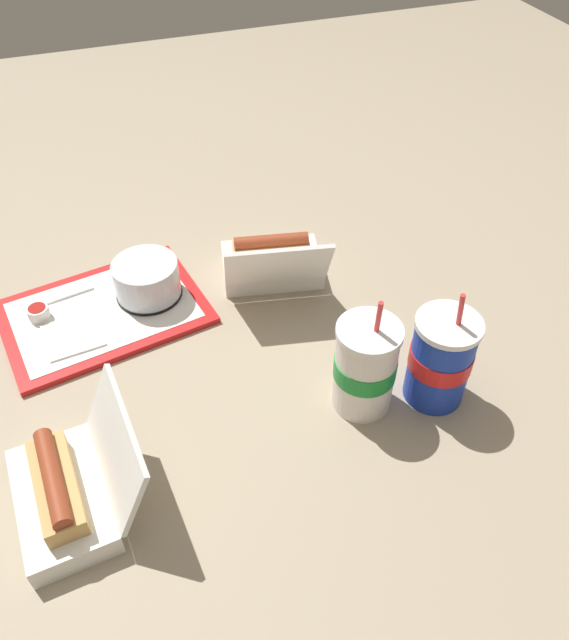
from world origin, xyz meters
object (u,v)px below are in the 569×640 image
at_px(clamshell_hotdog_back, 272,261).
at_px(plastic_fork, 65,296).
at_px(food_tray, 104,312).
at_px(ketchup_cup, 38,312).
at_px(soda_cup_center, 365,367).
at_px(cake_container, 147,280).
at_px(soda_cup_right, 441,359).
at_px(clamshell_hotdog_left, 68,489).

bearing_deg(clamshell_hotdog_back, plastic_fork, 171.61).
height_order(food_tray, plastic_fork, plastic_fork).
height_order(ketchup_cup, soda_cup_center, soda_cup_center).
bearing_deg(cake_container, soda_cup_center, -52.52).
relative_size(cake_container, soda_cup_right, 0.56).
bearing_deg(food_tray, clamshell_hotdog_back, 0.38).
bearing_deg(clamshell_hotdog_left, cake_container, 65.11).
distance_m(clamshell_hotdog_left, soda_cup_right, 0.60).
xyz_separation_m(clamshell_hotdog_left, clamshell_hotdog_back, (0.44, 0.39, 0.00)).
xyz_separation_m(cake_container, soda_cup_center, (0.28, -0.37, 0.04)).
xyz_separation_m(food_tray, ketchup_cup, (-0.11, 0.02, 0.02)).
bearing_deg(plastic_fork, clamshell_hotdog_left, -104.89).
relative_size(food_tray, cake_container, 3.22).
bearing_deg(food_tray, plastic_fork, 135.91).
distance_m(plastic_fork, clamshell_hotdog_back, 0.41).
relative_size(ketchup_cup, clamshell_hotdog_back, 0.17).
bearing_deg(clamshell_hotdog_back, food_tray, -179.62).
relative_size(food_tray, clamshell_hotdog_back, 1.71).
distance_m(food_tray, cake_container, 0.10).
distance_m(cake_container, plastic_fork, 0.17).
bearing_deg(clamshell_hotdog_back, ketchup_cup, 177.98).
bearing_deg(soda_cup_right, plastic_fork, 141.75).
distance_m(clamshell_hotdog_back, soda_cup_center, 0.36).
xyz_separation_m(clamshell_hotdog_back, soda_cup_right, (0.16, -0.38, 0.05)).
bearing_deg(ketchup_cup, soda_cup_center, -37.29).
xyz_separation_m(ketchup_cup, soda_cup_center, (0.49, -0.37, 0.06)).
distance_m(soda_cup_right, soda_cup_center, 0.12).
height_order(cake_container, soda_cup_right, soda_cup_right).
relative_size(cake_container, ketchup_cup, 3.19).
distance_m(ketchup_cup, plastic_fork, 0.07).
xyz_separation_m(food_tray, clamshell_hotdog_left, (-0.10, -0.39, 0.03)).
height_order(clamshell_hotdog_left, soda_cup_right, soda_cup_right).
xyz_separation_m(ketchup_cup, clamshell_hotdog_left, (0.02, -0.41, 0.01)).
bearing_deg(soda_cup_center, food_tray, 136.63).
relative_size(cake_container, soda_cup_center, 0.56).
bearing_deg(food_tray, clamshell_hotdog_left, -103.83).
bearing_deg(food_tray, ketchup_cup, 170.90).
height_order(clamshell_hotdog_left, soda_cup_center, soda_cup_center).
distance_m(cake_container, clamshell_hotdog_left, 0.45).
xyz_separation_m(food_tray, plastic_fork, (-0.06, 0.06, 0.01)).
height_order(plastic_fork, soda_cup_right, soda_cup_right).
xyz_separation_m(cake_container, ketchup_cup, (-0.21, 0.00, -0.02)).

